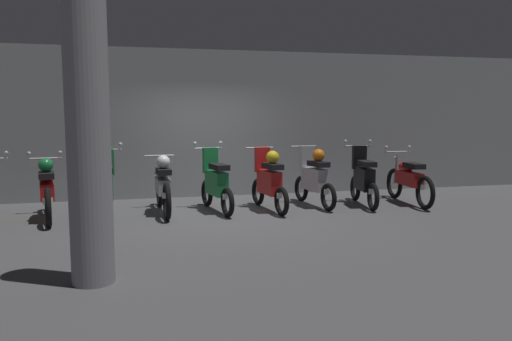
{
  "coord_description": "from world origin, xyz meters",
  "views": [
    {
      "loc": [
        -1.37,
        -8.76,
        1.81
      ],
      "look_at": [
        0.76,
        0.23,
        0.75
      ],
      "focal_mm": 34.44,
      "sensor_mm": 36.0,
      "label": 1
    }
  ],
  "objects_px": {
    "motorbike_slot_2": "(107,187)",
    "support_pillar": "(88,134)",
    "motorbike_slot_7": "(363,179)",
    "motorbike_slot_8": "(408,179)",
    "motorbike_slot_1": "(47,189)",
    "motorbike_slot_5": "(269,180)",
    "motorbike_slot_6": "(314,177)",
    "motorbike_slot_4": "(216,183)",
    "motorbike_slot_3": "(163,185)"
  },
  "relations": [
    {
      "from": "motorbike_slot_5",
      "to": "support_pillar",
      "type": "distance_m",
      "value": 4.63
    },
    {
      "from": "motorbike_slot_2",
      "to": "motorbike_slot_4",
      "type": "distance_m",
      "value": 1.96
    },
    {
      "from": "motorbike_slot_4",
      "to": "motorbike_slot_7",
      "type": "bearing_deg",
      "value": -1.43
    },
    {
      "from": "motorbike_slot_7",
      "to": "support_pillar",
      "type": "height_order",
      "value": "support_pillar"
    },
    {
      "from": "motorbike_slot_2",
      "to": "motorbike_slot_7",
      "type": "bearing_deg",
      "value": -0.94
    },
    {
      "from": "motorbike_slot_3",
      "to": "motorbike_slot_5",
      "type": "bearing_deg",
      "value": -5.18
    },
    {
      "from": "support_pillar",
      "to": "motorbike_slot_5",
      "type": "bearing_deg",
      "value": 50.43
    },
    {
      "from": "motorbike_slot_5",
      "to": "motorbike_slot_6",
      "type": "distance_m",
      "value": 1.01
    },
    {
      "from": "motorbike_slot_1",
      "to": "motorbike_slot_8",
      "type": "distance_m",
      "value": 6.88
    },
    {
      "from": "motorbike_slot_1",
      "to": "motorbike_slot_2",
      "type": "height_order",
      "value": "motorbike_slot_2"
    },
    {
      "from": "motorbike_slot_8",
      "to": "support_pillar",
      "type": "height_order",
      "value": "support_pillar"
    },
    {
      "from": "motorbike_slot_1",
      "to": "motorbike_slot_3",
      "type": "height_order",
      "value": "motorbike_slot_1"
    },
    {
      "from": "motorbike_slot_2",
      "to": "motorbike_slot_3",
      "type": "distance_m",
      "value": 0.98
    },
    {
      "from": "motorbike_slot_8",
      "to": "motorbike_slot_3",
      "type": "bearing_deg",
      "value": 178.31
    },
    {
      "from": "motorbike_slot_1",
      "to": "motorbike_slot_7",
      "type": "bearing_deg",
      "value": 0.0
    },
    {
      "from": "motorbike_slot_3",
      "to": "motorbike_slot_5",
      "type": "distance_m",
      "value": 1.97
    },
    {
      "from": "support_pillar",
      "to": "motorbike_slot_1",
      "type": "bearing_deg",
      "value": 106.6
    },
    {
      "from": "motorbike_slot_7",
      "to": "support_pillar",
      "type": "distance_m",
      "value": 6.1
    },
    {
      "from": "motorbike_slot_3",
      "to": "motorbike_slot_6",
      "type": "height_order",
      "value": "motorbike_slot_6"
    },
    {
      "from": "motorbike_slot_3",
      "to": "motorbike_slot_5",
      "type": "height_order",
      "value": "motorbike_slot_5"
    },
    {
      "from": "motorbike_slot_5",
      "to": "motorbike_slot_8",
      "type": "xyz_separation_m",
      "value": [
        2.95,
        0.03,
        -0.07
      ]
    },
    {
      "from": "motorbike_slot_2",
      "to": "motorbike_slot_5",
      "type": "height_order",
      "value": "motorbike_slot_2"
    },
    {
      "from": "motorbike_slot_5",
      "to": "motorbike_slot_7",
      "type": "relative_size",
      "value": 1.0
    },
    {
      "from": "motorbike_slot_5",
      "to": "motorbike_slot_7",
      "type": "xyz_separation_m",
      "value": [
        1.97,
        0.07,
        -0.04
      ]
    },
    {
      "from": "motorbike_slot_2",
      "to": "motorbike_slot_7",
      "type": "xyz_separation_m",
      "value": [
        4.92,
        -0.08,
        0.0
      ]
    },
    {
      "from": "motorbike_slot_7",
      "to": "motorbike_slot_8",
      "type": "xyz_separation_m",
      "value": [
        0.98,
        -0.04,
        -0.04
      ]
    },
    {
      "from": "motorbike_slot_4",
      "to": "motorbike_slot_7",
      "type": "height_order",
      "value": "same"
    },
    {
      "from": "motorbike_slot_1",
      "to": "motorbike_slot_5",
      "type": "distance_m",
      "value": 3.93
    },
    {
      "from": "motorbike_slot_5",
      "to": "motorbike_slot_6",
      "type": "xyz_separation_m",
      "value": [
        0.98,
        0.22,
        0.0
      ]
    },
    {
      "from": "motorbike_slot_7",
      "to": "support_pillar",
      "type": "relative_size",
      "value": 0.52
    },
    {
      "from": "motorbike_slot_4",
      "to": "motorbike_slot_6",
      "type": "distance_m",
      "value": 1.97
    },
    {
      "from": "motorbike_slot_7",
      "to": "motorbike_slot_8",
      "type": "height_order",
      "value": "motorbike_slot_7"
    },
    {
      "from": "motorbike_slot_2",
      "to": "motorbike_slot_6",
      "type": "height_order",
      "value": "motorbike_slot_2"
    },
    {
      "from": "support_pillar",
      "to": "motorbike_slot_4",
      "type": "bearing_deg",
      "value": 62.48
    },
    {
      "from": "motorbike_slot_7",
      "to": "motorbike_slot_8",
      "type": "relative_size",
      "value": 0.86
    },
    {
      "from": "motorbike_slot_2",
      "to": "motorbike_slot_8",
      "type": "height_order",
      "value": "motorbike_slot_2"
    },
    {
      "from": "motorbike_slot_2",
      "to": "support_pillar",
      "type": "xyz_separation_m",
      "value": [
        0.07,
        -3.63,
        1.07
      ]
    },
    {
      "from": "motorbike_slot_1",
      "to": "motorbike_slot_5",
      "type": "relative_size",
      "value": 1.15
    },
    {
      "from": "motorbike_slot_6",
      "to": "motorbike_slot_7",
      "type": "distance_m",
      "value": 1.0
    },
    {
      "from": "motorbike_slot_8",
      "to": "motorbike_slot_1",
      "type": "bearing_deg",
      "value": 179.7
    },
    {
      "from": "motorbike_slot_3",
      "to": "motorbike_slot_2",
      "type": "bearing_deg",
      "value": -178.34
    },
    {
      "from": "motorbike_slot_2",
      "to": "support_pillar",
      "type": "distance_m",
      "value": 3.78
    },
    {
      "from": "motorbike_slot_6",
      "to": "support_pillar",
      "type": "bearing_deg",
      "value": -136.17
    },
    {
      "from": "motorbike_slot_5",
      "to": "motorbike_slot_3",
      "type": "bearing_deg",
      "value": 174.82
    },
    {
      "from": "motorbike_slot_8",
      "to": "support_pillar",
      "type": "bearing_deg",
      "value": -148.94
    },
    {
      "from": "motorbike_slot_2",
      "to": "motorbike_slot_7",
      "type": "height_order",
      "value": "same"
    },
    {
      "from": "motorbike_slot_4",
      "to": "support_pillar",
      "type": "distance_m",
      "value": 4.22
    },
    {
      "from": "motorbike_slot_8",
      "to": "support_pillar",
      "type": "distance_m",
      "value": 6.89
    },
    {
      "from": "motorbike_slot_1",
      "to": "motorbike_slot_2",
      "type": "distance_m",
      "value": 0.99
    },
    {
      "from": "motorbike_slot_4",
      "to": "motorbike_slot_8",
      "type": "relative_size",
      "value": 0.85
    }
  ]
}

